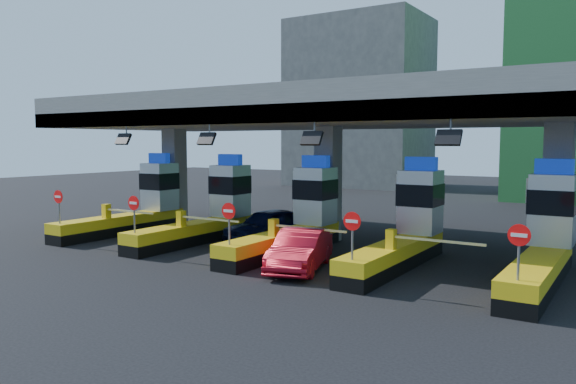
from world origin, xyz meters
The scene contains 10 objects.
ground centered at (0.00, 0.00, 0.00)m, with size 120.00×120.00×0.00m, color black.
toll_canopy centered at (0.00, 2.87, 6.13)m, with size 28.00×12.09×7.00m.
toll_lane_far_left centered at (-10.00, 0.28, 1.40)m, with size 4.43×8.00×4.16m.
toll_lane_left centered at (-5.00, 0.28, 1.40)m, with size 4.43×8.00×4.16m.
toll_lane_center centered at (0.00, 0.28, 1.40)m, with size 4.43×8.00×4.16m.
toll_lane_right centered at (5.00, 0.28, 1.40)m, with size 4.43×8.00×4.16m.
toll_lane_far_right centered at (10.00, 0.28, 1.40)m, with size 4.43×8.00×4.16m.
bg_building_concrete centered at (-14.00, 36.00, 9.00)m, with size 14.00×10.00×18.00m, color #4C4C49.
van centered at (-2.32, 1.26, 0.80)m, with size 1.88×4.68×1.59m, color black.
red_car centered at (2.08, -2.98, 0.75)m, with size 1.59×4.55×1.50m, color red.
Camera 1 is at (12.77, -20.65, 4.75)m, focal length 35.00 mm.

